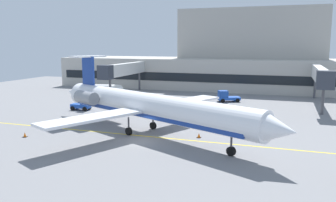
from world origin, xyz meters
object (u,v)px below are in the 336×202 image
object	(u,v)px
regional_jet	(146,106)
fuel_tank	(107,90)
baggage_tug	(83,104)
pushback_tractor	(226,97)

from	to	relation	value
regional_jet	fuel_tank	size ratio (longest dim) A/B	4.99
regional_jet	baggage_tug	world-z (taller)	regional_jet
regional_jet	fuel_tank	world-z (taller)	regional_jet
baggage_tug	fuel_tank	distance (m)	14.91
baggage_tug	pushback_tractor	size ratio (longest dim) A/B	0.72
regional_jet	fuel_tank	xyz separation A→B (m)	(-18.74, 24.63, -1.95)
regional_jet	baggage_tug	bearing A→B (deg)	146.17
pushback_tractor	fuel_tank	xyz separation A→B (m)	(-23.80, -1.09, 0.41)
fuel_tank	pushback_tractor	bearing A→B (deg)	2.62
baggage_tug	pushback_tractor	xyz separation A→B (m)	(20.22, 15.56, -0.06)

